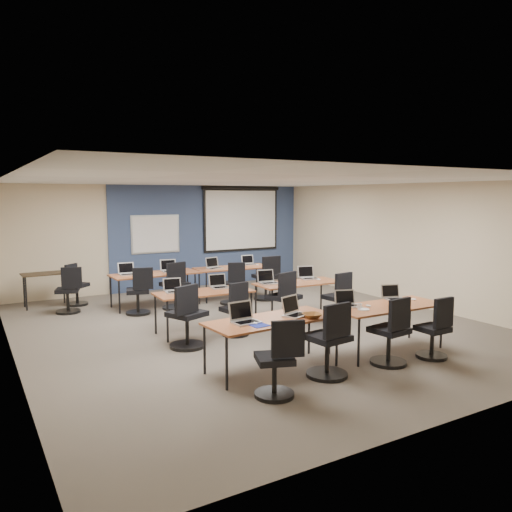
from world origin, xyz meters
TOP-DOWN VIEW (x-y plane):
  - floor at (0.00, 0.00)m, footprint 8.00×9.00m
  - ceiling at (0.00, 0.00)m, footprint 8.00×9.00m
  - wall_back at (0.00, 4.50)m, footprint 8.00×0.04m
  - wall_front at (0.00, -4.50)m, footprint 8.00×0.04m
  - wall_left at (-4.00, 0.00)m, footprint 0.04×9.00m
  - wall_right at (4.00, 0.00)m, footprint 0.04×9.00m
  - blue_accent_panel at (1.25, 4.47)m, footprint 5.50×0.04m
  - whiteboard at (-0.30, 4.43)m, footprint 1.28×0.03m
  - projector_screen at (2.20, 4.41)m, footprint 2.40×0.10m
  - training_table_front_left at (-0.93, -2.17)m, footprint 1.88×0.78m
  - training_table_front_right at (1.08, -2.34)m, footprint 1.86×0.78m
  - training_table_mid_left at (-0.91, 0.13)m, footprint 1.72×0.72m
  - training_table_mid_right at (1.09, 0.07)m, footprint 1.72×0.72m
  - training_table_back_left at (-0.95, 2.62)m, footprint 1.92×0.80m
  - training_table_back_right at (0.97, 2.60)m, footprint 1.81×0.76m
  - laptop_0 at (-1.35, -2.13)m, footprint 0.36×0.31m
  - mouse_0 at (-1.28, -2.29)m, footprint 0.07×0.09m
  - task_chair_0 at (-1.38, -3.01)m, footprint 0.51×0.49m
  - laptop_1 at (-0.54, -2.14)m, footprint 0.36×0.30m
  - mouse_1 at (-0.30, -2.30)m, footprint 0.07×0.10m
  - task_chair_1 at (-0.42, -2.80)m, footprint 0.56×0.56m
  - laptop_2 at (0.51, -2.08)m, footprint 0.32×0.27m
  - mouse_2 at (0.76, -2.26)m, footprint 0.07×0.10m
  - task_chair_2 at (0.65, -2.86)m, footprint 0.52×0.52m
  - laptop_3 at (1.49, -2.07)m, footprint 0.31×0.27m
  - mouse_3 at (1.73, -2.28)m, footprint 0.08×0.11m
  - task_chair_3 at (1.43, -2.98)m, footprint 0.46×0.46m
  - laptop_4 at (-1.39, 0.35)m, footprint 0.32×0.27m
  - mouse_4 at (-1.33, 0.16)m, footprint 0.09×0.12m
  - task_chair_4 at (-1.56, -0.63)m, footprint 0.61×0.57m
  - laptop_5 at (-0.51, 0.33)m, footprint 0.33×0.28m
  - mouse_5 at (-0.30, 0.09)m, footprint 0.09×0.11m
  - task_chair_5 at (-0.54, -0.40)m, footprint 0.47×0.47m
  - laptop_6 at (0.51, 0.27)m, footprint 0.34×0.29m
  - mouse_6 at (0.72, 0.02)m, footprint 0.07×0.10m
  - task_chair_6 at (0.52, -0.31)m, footprint 0.59×0.58m
  - laptop_7 at (1.51, 0.31)m, footprint 0.34×0.29m
  - mouse_7 at (1.59, 0.07)m, footprint 0.07×0.10m
  - task_chair_7 at (1.56, -0.60)m, footprint 0.51×0.51m
  - laptop_8 at (-1.54, 2.72)m, footprint 0.34×0.29m
  - mouse_8 at (-1.27, 2.43)m, footprint 0.08×0.11m
  - task_chair_8 at (-1.51, 2.01)m, footprint 0.51×0.50m
  - laptop_9 at (-0.59, 2.69)m, footprint 0.36×0.30m
  - mouse_9 at (-0.31, 2.50)m, footprint 0.06×0.09m
  - task_chair_9 at (-0.70, 2.08)m, footprint 0.56×0.56m
  - laptop_10 at (0.47, 2.63)m, footprint 0.34×0.29m
  - mouse_10 at (0.81, 2.50)m, footprint 0.07×0.11m
  - task_chair_10 at (0.59, 1.92)m, footprint 0.49×0.47m
  - laptop_11 at (1.51, 2.78)m, footprint 0.31×0.26m
  - mouse_11 at (1.63, 2.57)m, footprint 0.07×0.10m
  - task_chair_11 at (1.53, 1.94)m, footprint 0.57×0.57m
  - blue_mousepad at (-1.26, -2.40)m, footprint 0.25×0.21m
  - snack_bowl at (-0.42, -2.40)m, footprint 0.36×0.36m
  - snack_plate at (0.55, -2.38)m, footprint 0.21×0.21m
  - coffee_cup at (0.51, -2.33)m, footprint 0.08×0.08m
  - utility_table at (-3.06, 3.76)m, footprint 0.95×0.53m
  - spare_chair_a at (-2.47, 3.54)m, footprint 0.55×0.46m
  - spare_chair_b at (-2.74, 2.86)m, footprint 0.51×0.49m

SIDE VIEW (x-z plane):
  - floor at x=0.00m, z-range -0.01..0.01m
  - task_chair_3 at x=1.43m, z-range -0.09..0.86m
  - spare_chair_a at x=-2.47m, z-range -0.09..0.86m
  - task_chair_10 at x=0.59m, z-range -0.09..0.87m
  - task_chair_5 at x=-0.54m, z-range -0.09..0.87m
  - task_chair_0 at x=-1.38m, z-range -0.09..0.89m
  - spare_chair_b at x=-2.74m, z-range -0.09..0.89m
  - task_chair_8 at x=-1.51m, z-range -0.09..0.90m
  - task_chair_7 at x=1.56m, z-range -0.09..0.91m
  - task_chair_2 at x=0.65m, z-range -0.09..0.92m
  - task_chair_9 at x=-0.70m, z-range -0.09..0.95m
  - task_chair_1 at x=-0.42m, z-range -0.09..0.95m
  - task_chair_11 at x=1.53m, z-range -0.09..0.96m
  - task_chair_4 at x=-1.56m, z-range -0.09..0.96m
  - task_chair_6 at x=0.52m, z-range -0.09..0.96m
  - utility_table at x=-3.06m, z-range 0.28..1.03m
  - training_table_mid_right at x=1.09m, z-range 0.32..1.05m
  - training_table_mid_left at x=-0.91m, z-range 0.32..1.05m
  - training_table_back_right at x=0.97m, z-range 0.32..1.05m
  - training_table_front_right at x=1.08m, z-range 0.32..1.05m
  - training_table_front_left at x=-0.93m, z-range 0.32..1.05m
  - training_table_back_left at x=-0.95m, z-range 0.32..1.05m
  - blue_mousepad at x=-1.26m, z-range 0.73..0.74m
  - snack_plate at x=0.55m, z-range 0.73..0.74m
  - mouse_0 at x=-1.28m, z-range 0.73..0.76m
  - mouse_6 at x=0.72m, z-range 0.73..0.76m
  - mouse_9 at x=-0.31m, z-range 0.73..0.76m
  - mouse_11 at x=1.63m, z-range 0.73..0.76m
  - mouse_3 at x=1.73m, z-range 0.73..0.76m
  - mouse_8 at x=-1.27m, z-range 0.73..0.76m
  - mouse_2 at x=0.76m, z-range 0.73..0.76m
  - mouse_7 at x=1.59m, z-range 0.72..0.76m
  - mouse_5 at x=-0.30m, z-range 0.72..0.76m
  - mouse_1 at x=-0.30m, z-range 0.72..0.76m
  - mouse_10 at x=0.81m, z-range 0.72..0.76m
  - mouse_4 at x=-1.33m, z-range 0.72..0.76m
  - snack_bowl at x=-0.42m, z-range 0.73..0.81m
  - coffee_cup at x=0.51m, z-range 0.74..0.80m
  - laptop_11 at x=1.51m, z-range 0.67..0.91m
  - laptop_3 at x=1.49m, z-range 0.67..0.91m
  - laptop_4 at x=-1.39m, z-range 0.67..0.91m
  - laptop_2 at x=0.51m, z-range 0.67..0.91m
  - laptop_5 at x=-0.51m, z-range 0.67..0.92m
  - laptop_10 at x=0.47m, z-range 0.66..0.92m
  - laptop_8 at x=-1.54m, z-range 0.66..0.92m
  - laptop_7 at x=1.51m, z-range 0.66..0.92m
  - laptop_6 at x=0.51m, z-range 0.66..0.92m
  - laptop_9 at x=-0.59m, z-range 0.66..0.93m
  - laptop_1 at x=-0.54m, z-range 0.66..0.93m
  - laptop_0 at x=-1.35m, z-range 0.66..0.93m
  - wall_back at x=0.00m, z-range 0.00..2.70m
  - wall_front at x=0.00m, z-range 0.00..2.70m
  - wall_left at x=-4.00m, z-range 0.00..2.70m
  - wall_right at x=4.00m, z-range 0.00..2.70m
  - blue_accent_panel at x=1.25m, z-range 0.00..2.70m
  - whiteboard at x=-0.30m, z-range 0.96..1.94m
  - projector_screen at x=2.20m, z-range 0.98..2.80m
  - ceiling at x=0.00m, z-range 2.69..2.71m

